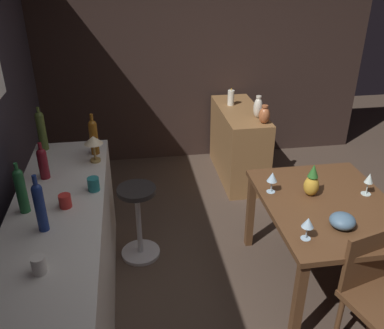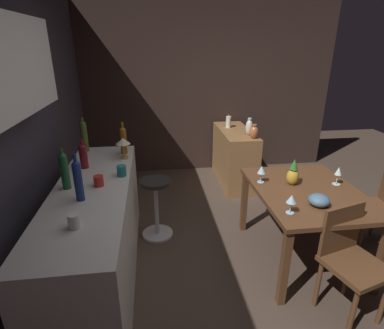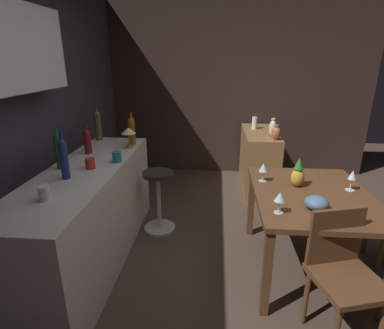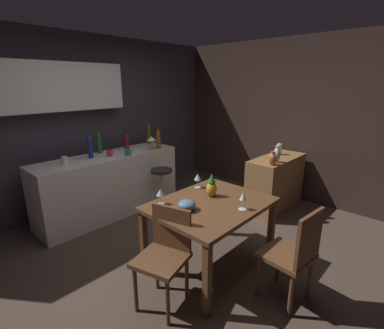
{
  "view_description": "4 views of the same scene",
  "coord_description": "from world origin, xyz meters",
  "px_view_note": "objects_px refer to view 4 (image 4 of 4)",
  "views": [
    {
      "loc": [
        -2.3,
        1.0,
        2.36
      ],
      "look_at": [
        0.58,
        0.55,
        0.86
      ],
      "focal_mm": 38.57,
      "sensor_mm": 36.0,
      "label": 1
    },
    {
      "loc": [
        -2.3,
        1.0,
        1.98
      ],
      "look_at": [
        0.55,
        0.62,
        0.85
      ],
      "focal_mm": 28.5,
      "sensor_mm": 36.0,
      "label": 2
    },
    {
      "loc": [
        -2.3,
        0.41,
        1.78
      ],
      "look_at": [
        0.46,
        0.64,
        0.81
      ],
      "focal_mm": 28.6,
      "sensor_mm": 36.0,
      "label": 3
    },
    {
      "loc": [
        -1.98,
        -2.01,
        1.9
      ],
      "look_at": [
        0.67,
        0.45,
        0.84
      ],
      "focal_mm": 26.11,
      "sensor_mm": 36.0,
      "label": 4
    }
  ],
  "objects_px": {
    "sideboard_cabinet": "(275,183)",
    "cup_red": "(110,153)",
    "pineapple_centerpiece": "(212,187)",
    "cup_white": "(65,160)",
    "vase_ceramic_ivory": "(277,155)",
    "chair_by_doorway": "(294,253)",
    "vase_copper": "(273,159)",
    "wine_bottle_amber": "(158,139)",
    "wine_bottle_green": "(99,142)",
    "wine_bottle_cobalt": "(90,146)",
    "wine_glass_center": "(198,177)",
    "wine_bottle_ruby": "(127,141)",
    "bar_stool": "(162,189)",
    "fruit_bowl": "(187,205)",
    "pillar_candle_tall": "(279,149)",
    "cup_teal": "(128,152)",
    "wine_glass_left": "(243,197)",
    "dining_table": "(210,210)",
    "chair_near_window": "(165,253)",
    "wine_bottle_olive": "(149,133)",
    "counter_lamp": "(151,140)",
    "wine_glass_right": "(160,193)"
  },
  "relations": [
    {
      "from": "vase_ceramic_ivory",
      "to": "chair_by_doorway",
      "type": "bearing_deg",
      "value": -147.61
    },
    {
      "from": "pillar_candle_tall",
      "to": "vase_ceramic_ivory",
      "type": "bearing_deg",
      "value": -157.74
    },
    {
      "from": "chair_by_doorway",
      "to": "cup_white",
      "type": "distance_m",
      "value": 2.88
    },
    {
      "from": "bar_stool",
      "to": "pineapple_centerpiece",
      "type": "relative_size",
      "value": 2.62
    },
    {
      "from": "dining_table",
      "to": "cup_red",
      "type": "height_order",
      "value": "cup_red"
    },
    {
      "from": "fruit_bowl",
      "to": "wine_bottle_olive",
      "type": "xyz_separation_m",
      "value": [
        1.21,
        2.06,
        0.29
      ]
    },
    {
      "from": "wine_glass_right",
      "to": "cup_white",
      "type": "bearing_deg",
      "value": 99.08
    },
    {
      "from": "wine_bottle_green",
      "to": "pineapple_centerpiece",
      "type": "bearing_deg",
      "value": -85.61
    },
    {
      "from": "chair_by_doorway",
      "to": "wine_bottle_green",
      "type": "relative_size",
      "value": 2.66
    },
    {
      "from": "fruit_bowl",
      "to": "counter_lamp",
      "type": "relative_size",
      "value": 0.79
    },
    {
      "from": "sideboard_cabinet",
      "to": "vase_copper",
      "type": "height_order",
      "value": "vase_copper"
    },
    {
      "from": "wine_glass_center",
      "to": "vase_copper",
      "type": "height_order",
      "value": "vase_copper"
    },
    {
      "from": "pineapple_centerpiece",
      "to": "wine_bottle_amber",
      "type": "distance_m",
      "value": 1.73
    },
    {
      "from": "wine_bottle_amber",
      "to": "wine_bottle_green",
      "type": "height_order",
      "value": "wine_bottle_green"
    },
    {
      "from": "wine_glass_center",
      "to": "wine_bottle_amber",
      "type": "bearing_deg",
      "value": 67.23
    },
    {
      "from": "wine_bottle_green",
      "to": "wine_bottle_ruby",
      "type": "bearing_deg",
      "value": -7.51
    },
    {
      "from": "cup_red",
      "to": "sideboard_cabinet",
      "type": "bearing_deg",
      "value": -41.98
    },
    {
      "from": "sideboard_cabinet",
      "to": "vase_copper",
      "type": "bearing_deg",
      "value": -163.07
    },
    {
      "from": "cup_white",
      "to": "vase_ceramic_ivory",
      "type": "height_order",
      "value": "vase_ceramic_ivory"
    },
    {
      "from": "chair_near_window",
      "to": "pillar_candle_tall",
      "type": "xyz_separation_m",
      "value": [
        2.66,
        0.29,
        0.41
      ]
    },
    {
      "from": "fruit_bowl",
      "to": "cup_red",
      "type": "height_order",
      "value": "cup_red"
    },
    {
      "from": "cup_red",
      "to": "wine_bottle_ruby",
      "type": "bearing_deg",
      "value": 24.48
    },
    {
      "from": "cup_red",
      "to": "chair_by_doorway",
      "type": "bearing_deg",
      "value": -87.89
    },
    {
      "from": "counter_lamp",
      "to": "cup_teal",
      "type": "bearing_deg",
      "value": -178.43
    },
    {
      "from": "pineapple_centerpiece",
      "to": "vase_ceramic_ivory",
      "type": "distance_m",
      "value": 1.43
    },
    {
      "from": "chair_near_window",
      "to": "wine_bottle_amber",
      "type": "bearing_deg",
      "value": 50.35
    },
    {
      "from": "wine_glass_left",
      "to": "vase_ceramic_ivory",
      "type": "bearing_deg",
      "value": 15.22
    },
    {
      "from": "chair_near_window",
      "to": "wine_bottle_olive",
      "type": "relative_size",
      "value": 2.37
    },
    {
      "from": "vase_copper",
      "to": "wine_glass_left",
      "type": "bearing_deg",
      "value": -163.79
    },
    {
      "from": "pineapple_centerpiece",
      "to": "wine_bottle_amber",
      "type": "bearing_deg",
      "value": 68.1
    },
    {
      "from": "chair_by_doorway",
      "to": "bar_stool",
      "type": "relative_size",
      "value": 1.36
    },
    {
      "from": "wine_bottle_cobalt",
      "to": "wine_glass_center",
      "type": "bearing_deg",
      "value": -73.56
    },
    {
      "from": "sideboard_cabinet",
      "to": "wine_bottle_ruby",
      "type": "distance_m",
      "value": 2.41
    },
    {
      "from": "chair_near_window",
      "to": "pineapple_centerpiece",
      "type": "height_order",
      "value": "pineapple_centerpiece"
    },
    {
      "from": "chair_by_doorway",
      "to": "cup_white",
      "type": "xyz_separation_m",
      "value": [
        -0.71,
        2.76,
        0.45
      ]
    },
    {
      "from": "pineapple_centerpiece",
      "to": "wine_bottle_amber",
      "type": "height_order",
      "value": "wine_bottle_amber"
    },
    {
      "from": "wine_bottle_ruby",
      "to": "wine_bottle_cobalt",
      "type": "bearing_deg",
      "value": -171.92
    },
    {
      "from": "dining_table",
      "to": "wine_glass_center",
      "type": "height_order",
      "value": "wine_glass_center"
    },
    {
      "from": "fruit_bowl",
      "to": "cup_red",
      "type": "relative_size",
      "value": 1.5
    },
    {
      "from": "wine_glass_left",
      "to": "wine_bottle_green",
      "type": "height_order",
      "value": "wine_bottle_green"
    },
    {
      "from": "sideboard_cabinet",
      "to": "cup_red",
      "type": "distance_m",
      "value": 2.53
    },
    {
      "from": "wine_bottle_amber",
      "to": "wine_bottle_cobalt",
      "type": "height_order",
      "value": "wine_bottle_cobalt"
    },
    {
      "from": "cup_teal",
      "to": "pillar_candle_tall",
      "type": "relative_size",
      "value": 0.59
    },
    {
      "from": "dining_table",
      "to": "vase_copper",
      "type": "distance_m",
      "value": 1.43
    },
    {
      "from": "bar_stool",
      "to": "wine_bottle_ruby",
      "type": "relative_size",
      "value": 2.4
    },
    {
      "from": "pineapple_centerpiece",
      "to": "cup_white",
      "type": "distance_m",
      "value": 1.96
    },
    {
      "from": "dining_table",
      "to": "chair_near_window",
      "type": "relative_size",
      "value": 1.35
    },
    {
      "from": "wine_bottle_green",
      "to": "vase_copper",
      "type": "xyz_separation_m",
      "value": [
        1.42,
        -2.03,
        -0.16
      ]
    },
    {
      "from": "pineapple_centerpiece",
      "to": "wine_glass_center",
      "type": "bearing_deg",
      "value": 72.38
    },
    {
      "from": "pillar_candle_tall",
      "to": "cup_white",
      "type": "bearing_deg",
      "value": 147.91
    }
  ]
}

